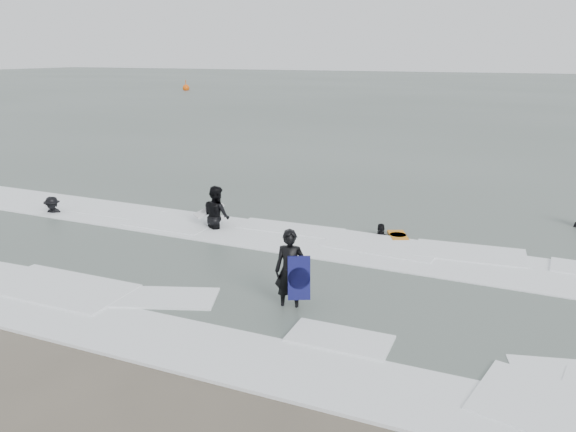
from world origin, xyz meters
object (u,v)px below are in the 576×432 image
at_px(surfer_centre, 290,309).
at_px(surfer_wading, 217,229).
at_px(surfer_breaker, 53,215).
at_px(surfer_right_near, 381,237).
at_px(buoy, 186,88).

relative_size(surfer_centre, surfer_wading, 0.94).
height_order(surfer_centre, surfer_breaker, surfer_centre).
bearing_deg(surfer_right_near, surfer_centre, 69.41).
relative_size(surfer_centre, buoy, 1.12).
distance_m(surfer_breaker, buoy, 66.71).
bearing_deg(surfer_wading, surfer_right_near, -136.32).
xyz_separation_m(surfer_centre, surfer_wading, (-4.52, 4.39, 0.00)).
height_order(surfer_centre, buoy, buoy).
relative_size(surfer_breaker, buoy, 0.92).
distance_m(surfer_wading, surfer_breaker, 6.16).
xyz_separation_m(surfer_right_near, buoy, (-44.65, 55.39, 0.42)).
relative_size(surfer_wading, buoy, 1.20).
distance_m(surfer_breaker, surfer_right_near, 11.36).
relative_size(surfer_wading, surfer_breaker, 1.31).
distance_m(surfer_centre, surfer_breaker, 11.15).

